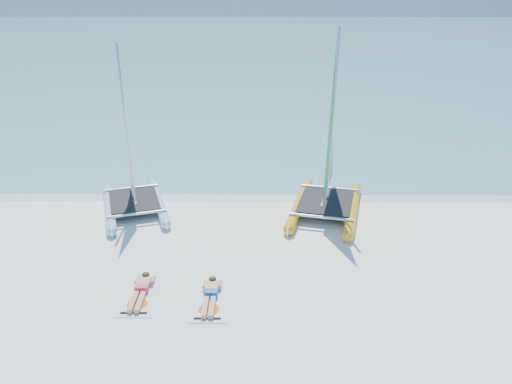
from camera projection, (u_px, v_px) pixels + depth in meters
ground at (226, 265)px, 15.25m from camera, size 140.00×140.00×0.00m
sea at (253, 41)px, 73.33m from camera, size 140.00×115.00×0.01m
wet_sand_strip at (234, 194)px, 20.32m from camera, size 140.00×1.40×0.01m
catamaran_blue at (130, 162)px, 18.37m from camera, size 3.47×5.02×6.23m
catamaran_yellow at (330, 154)px, 18.44m from camera, size 3.47×5.46×6.77m
towel_a at (140, 297)px, 13.68m from camera, size 1.00×1.85×0.02m
sunbather_a at (141, 289)px, 13.82m from camera, size 0.37×1.73×0.26m
towel_b at (210, 302)px, 13.47m from camera, size 1.00×1.85×0.02m
sunbather_b at (211, 294)px, 13.60m from camera, size 0.37×1.73×0.26m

